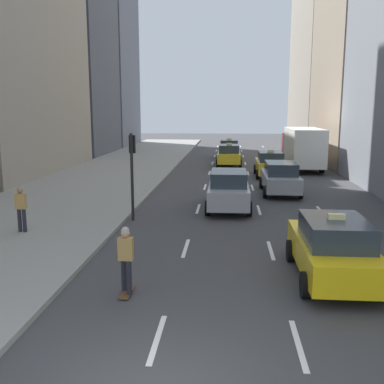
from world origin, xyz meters
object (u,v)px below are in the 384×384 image
taxi_lead (333,248)px  traffic_light_pole (132,162)px  taxi_third (229,149)px  sedan_black_near (229,190)px  sedan_silver_behind (280,177)px  taxi_second (229,155)px  taxi_fourth (270,164)px  box_truck (302,147)px  skateboarder (126,258)px  pedestrian_mid_block (21,207)px

taxi_lead → traffic_light_pole: traffic_light_pole is taller
taxi_third → sedan_black_near: bearing=-90.0°
sedan_silver_behind → taxi_second: bearing=103.0°
taxi_fourth → taxi_third: bearing=103.4°
box_truck → traffic_light_pole: (-9.55, -17.23, 0.70)m
taxi_second → taxi_third: 5.88m
sedan_silver_behind → traffic_light_pole: size_ratio=1.32×
box_truck → sedan_black_near: bearing=-110.7°
taxi_third → sedan_silver_behind: 18.25m
sedan_black_near → skateboarder: (-2.50, -10.00, 0.05)m
taxi_fourth → traffic_light_pole: 14.55m
taxi_fourth → sedan_black_near: size_ratio=0.95×
taxi_fourth → box_truck: 5.31m
taxi_third → traffic_light_pole: size_ratio=1.22×
taxi_fourth → sedan_silver_behind: bearing=-90.0°
skateboarder → sedan_black_near: bearing=76.0°
sedan_silver_behind → box_truck: box_truck is taller
taxi_second → taxi_third: bearing=90.0°
taxi_fourth → box_truck: size_ratio=0.52×
taxi_second → pedestrian_mid_block: 22.68m
sedan_black_near → traffic_light_pole: size_ratio=1.29×
sedan_black_near → taxi_lead: bearing=-71.8°
taxi_lead → pedestrian_mid_block: 10.83m
box_truck → skateboarder: 26.12m
taxi_second → sedan_silver_behind: 12.47m
taxi_lead → taxi_second: (-2.80, 24.85, 0.00)m
pedestrian_mid_block → taxi_second: bearing=70.8°
taxi_lead → sedan_silver_behind: bearing=90.0°
box_truck → pedestrian_mid_block: size_ratio=5.09×
taxi_lead → sedan_silver_behind: (0.00, 12.70, 0.01)m
taxi_second → taxi_fourth: (2.80, -5.91, 0.00)m
taxi_second → taxi_third: same height
taxi_fourth → taxi_lead: bearing=-90.0°
sedan_black_near → sedan_silver_behind: sedan_black_near is taller
taxi_fourth → sedan_silver_behind: (0.00, -6.23, 0.01)m
taxi_second → sedan_black_near: size_ratio=0.95×
box_truck → taxi_lead: bearing=-96.8°
taxi_lead → taxi_fourth: (0.00, 18.93, 0.00)m
taxi_second → taxi_fourth: bearing=-64.7°
taxi_lead → taxi_second: bearing=96.4°
sedan_black_near → sedan_silver_behind: size_ratio=0.97×
taxi_lead → skateboarder: (-5.30, -1.46, 0.08)m
taxi_lead → traffic_light_pole: 9.25m
box_truck → skateboarder: bearing=-108.1°
taxi_third → pedestrian_mid_block: 28.30m
taxi_fourth → sedan_black_near: (-2.80, -10.39, 0.03)m
taxi_third → taxi_lead: bearing=-84.8°
sedan_black_near → pedestrian_mid_block: 9.05m
sedan_black_near → sedan_silver_behind: 5.01m
pedestrian_mid_block → sedan_black_near: bearing=34.3°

